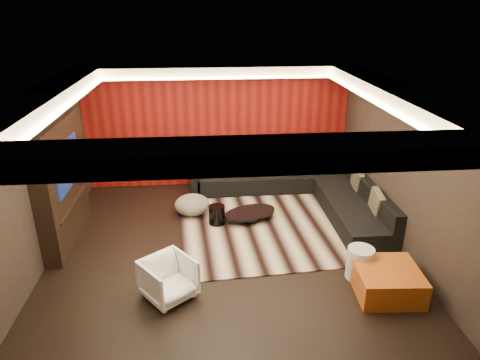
{
  "coord_description": "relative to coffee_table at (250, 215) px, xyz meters",
  "views": [
    {
      "loc": [
        -0.34,
        -6.53,
        4.03
      ],
      "look_at": [
        0.3,
        0.6,
        1.05
      ],
      "focal_mm": 32.0,
      "sensor_mm": 36.0,
      "label": 1
    }
  ],
  "objects": [
    {
      "name": "coffee_table",
      "position": [
        0.0,
        0.0,
        0.0
      ],
      "size": [
        1.37,
        1.37,
        0.18
      ],
      "primitive_type": "cylinder",
      "rotation": [
        0.0,
        0.0,
        0.36
      ],
      "color": "black",
      "rests_on": "rug"
    },
    {
      "name": "tv_shelf",
      "position": [
        -3.23,
        -0.4,
        0.59
      ],
      "size": [
        0.04,
        1.6,
        0.04
      ],
      "primitive_type": "cube",
      "color": "black",
      "rests_on": "ground"
    },
    {
      "name": "wall_back",
      "position": [
        -0.54,
        2.01,
        1.29
      ],
      "size": [
        6.0,
        0.02,
        2.8
      ],
      "primitive_type": "cube",
      "color": "black",
      "rests_on": "ground"
    },
    {
      "name": "armchair",
      "position": [
        -1.45,
        -2.28,
        0.2
      ],
      "size": [
        0.95,
        0.95,
        0.63
      ],
      "primitive_type": "imported",
      "rotation": [
        0.0,
        0.0,
        0.66
      ],
      "color": "white",
      "rests_on": "floor"
    },
    {
      "name": "orange_ottoman",
      "position": [
        1.77,
        -2.46,
        0.1
      ],
      "size": [
        0.98,
        0.98,
        0.41
      ],
      "primitive_type": "cube",
      "rotation": [
        0.0,
        0.0,
        -0.07
      ],
      "color": "#A33A15",
      "rests_on": "floor"
    },
    {
      "name": "cove_back",
      "position": [
        -0.54,
        1.36,
        2.49
      ],
      "size": [
        4.8,
        0.08,
        0.04
      ],
      "primitive_type": "cube",
      "color": "#FFD899",
      "rests_on": "ground"
    },
    {
      "name": "sectional_sofa",
      "position": [
        1.2,
        0.87,
        0.15
      ],
      "size": [
        3.65,
        3.5,
        0.75
      ],
      "color": "black",
      "rests_on": "floor"
    },
    {
      "name": "tv_screen",
      "position": [
        -3.23,
        -0.4,
        1.34
      ],
      "size": [
        0.04,
        1.3,
        0.8
      ],
      "primitive_type": "cube",
      "color": "black",
      "rests_on": "ground"
    },
    {
      "name": "wall_left",
      "position": [
        -3.55,
        -1.0,
        1.29
      ],
      "size": [
        0.02,
        6.0,
        2.8
      ],
      "primitive_type": "cube",
      "color": "black",
      "rests_on": "ground"
    },
    {
      "name": "soffit_right",
      "position": [
        2.16,
        -1.0,
        2.58
      ],
      "size": [
        0.6,
        4.8,
        0.22
      ],
      "primitive_type": "cube",
      "color": "silver",
      "rests_on": "ground"
    },
    {
      "name": "rug",
      "position": [
        0.6,
        -0.36,
        -0.1
      ],
      "size": [
        4.2,
        3.28,
        0.02
      ],
      "primitive_type": "cube",
      "rotation": [
        0.0,
        0.0,
        0.07
      ],
      "color": "#C2AC8E",
      "rests_on": "floor"
    },
    {
      "name": "soffit_front",
      "position": [
        -0.54,
        -3.7,
        2.58
      ],
      "size": [
        6.0,
        0.6,
        0.22
      ],
      "primitive_type": "cube",
      "color": "silver",
      "rests_on": "ground"
    },
    {
      "name": "wall_right",
      "position": [
        2.47,
        -1.0,
        1.29
      ],
      "size": [
        0.02,
        6.0,
        2.8
      ],
      "primitive_type": "cube",
      "color": "black",
      "rests_on": "ground"
    },
    {
      "name": "drum_stool",
      "position": [
        -0.67,
        -0.1,
        0.1
      ],
      "size": [
        0.35,
        0.35,
        0.37
      ],
      "primitive_type": "cylinder",
      "rotation": [
        0.0,
        0.0,
        -0.12
      ],
      "color": "black",
      "rests_on": "rug"
    },
    {
      "name": "tv_surround",
      "position": [
        -3.39,
        -0.4,
        0.99
      ],
      "size": [
        0.3,
        2.0,
        2.2
      ],
      "primitive_type": "cube",
      "color": "black",
      "rests_on": "ground"
    },
    {
      "name": "throw_pillows",
      "position": [
        1.79,
        0.7,
        0.51
      ],
      "size": [
        1.91,
        2.67,
        0.5
      ],
      "color": "tan",
      "rests_on": "sectional_sofa"
    },
    {
      "name": "white_side_table",
      "position": [
        1.5,
        -2.05,
        0.15
      ],
      "size": [
        0.52,
        0.52,
        0.52
      ],
      "primitive_type": "cylinder",
      "rotation": [
        0.0,
        0.0,
        0.31
      ],
      "color": "silver",
      "rests_on": "floor"
    },
    {
      "name": "soffit_left",
      "position": [
        -3.24,
        -1.0,
        2.58
      ],
      "size": [
        0.6,
        4.8,
        0.22
      ],
      "primitive_type": "cube",
      "color": "silver",
      "rests_on": "ground"
    },
    {
      "name": "cove_right",
      "position": [
        1.82,
        -1.0,
        2.49
      ],
      "size": [
        0.08,
        4.8,
        0.04
      ],
      "primitive_type": "cube",
      "color": "#FFD899",
      "rests_on": "ground"
    },
    {
      "name": "cove_left",
      "position": [
        -2.9,
        -1.0,
        2.49
      ],
      "size": [
        0.08,
        4.8,
        0.04
      ],
      "primitive_type": "cube",
      "color": "#FFD899",
      "rests_on": "ground"
    },
    {
      "name": "striped_pouf",
      "position": [
        -1.15,
        0.37,
        0.11
      ],
      "size": [
        0.84,
        0.84,
        0.39
      ],
      "primitive_type": "ellipsoid",
      "rotation": [
        0.0,
        0.0,
        0.2
      ],
      "color": "beige",
      "rests_on": "rug"
    },
    {
      "name": "cove_front",
      "position": [
        -0.54,
        -3.36,
        2.49
      ],
      "size": [
        4.8,
        0.08,
        0.04
      ],
      "primitive_type": "cube",
      "color": "#FFD899",
      "rests_on": "ground"
    },
    {
      "name": "ceiling",
      "position": [
        -0.54,
        -1.0,
        2.7
      ],
      "size": [
        6.0,
        6.0,
        0.02
      ],
      "primitive_type": "cube",
      "color": "silver",
      "rests_on": "ground"
    },
    {
      "name": "soffit_back",
      "position": [
        -0.54,
        1.7,
        2.58
      ],
      "size": [
        6.0,
        0.6,
        0.22
      ],
      "primitive_type": "cube",
      "color": "silver",
      "rests_on": "ground"
    },
    {
      "name": "floor",
      "position": [
        -0.54,
        -1.0,
        -0.12
      ],
      "size": [
        6.0,
        6.0,
        0.02
      ],
      "primitive_type": "cube",
      "color": "black",
      "rests_on": "ground"
    },
    {
      "name": "red_feature_wall",
      "position": [
        -0.54,
        1.97,
        1.29
      ],
      "size": [
        5.98,
        0.05,
        2.78
      ],
      "primitive_type": "cube",
      "color": "#6B0C0A",
      "rests_on": "ground"
    }
  ]
}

